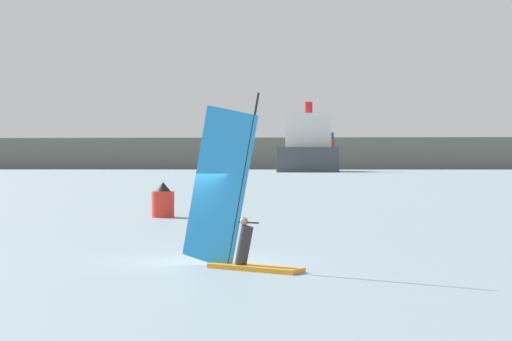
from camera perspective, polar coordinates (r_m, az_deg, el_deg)
The scene contains 5 objects.
ground_plane at distance 22.15m, azimuth -3.72°, elevation -6.68°, with size 4000.00×4000.00×0.00m, color gray.
windsurfer at distance 20.73m, azimuth -1.54°, elevation -3.65°, with size 3.16×2.46×4.65m.
cargo_ship at distance 455.93m, azimuth 3.96°, elevation 1.13°, with size 53.88×152.45×35.47m.
distant_headland at distance 923.45m, azimuth 3.30°, elevation 1.13°, with size 828.30×207.11×33.37m, color #60665B.
channel_buoy at distance 42.07m, azimuth -6.76°, elevation -2.25°, with size 1.21×1.21×1.88m.
Camera 1 is at (-0.23, -21.99, 2.68)m, focal length 55.21 mm.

